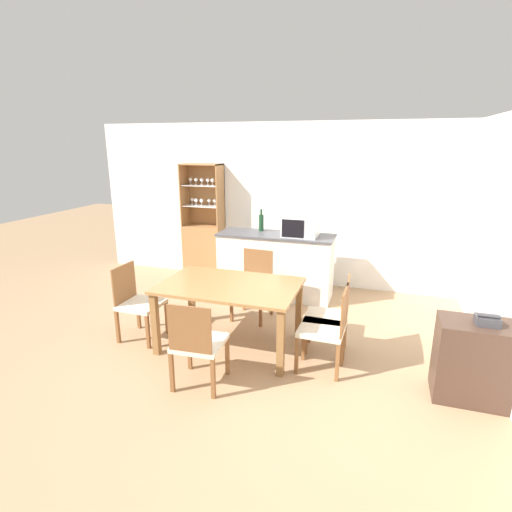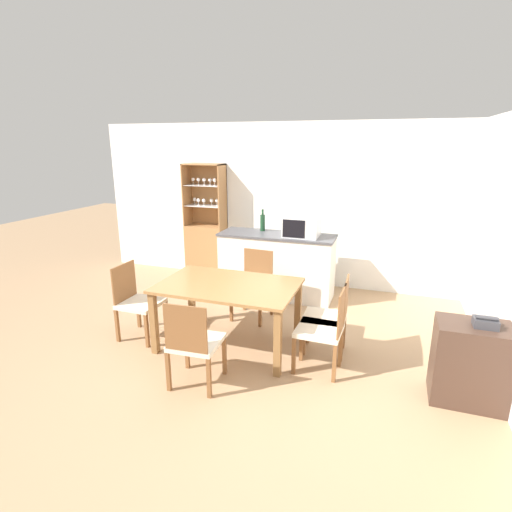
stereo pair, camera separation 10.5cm
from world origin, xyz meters
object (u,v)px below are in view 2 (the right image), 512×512
Objects in this scene: dining_chair_head_near at (194,343)px; dining_chair_side_right_far at (329,317)px; dining_chair_side_right_near at (324,329)px; side_cabinet at (470,363)px; microwave at (302,226)px; wine_bottle at (263,222)px; display_cabinet at (206,242)px; dining_chair_head_far at (253,285)px; dining_chair_side_left_near at (137,301)px; dining_table at (228,293)px; telephone at (486,322)px.

dining_chair_head_near and dining_chair_side_right_far have the same top height.
dining_chair_side_right_near is 0.30m from dining_chair_side_right_far.
side_cabinet is (2.40, 0.58, -0.08)m from dining_chair_head_near.
dining_chair_head_near is 1.80× the size of microwave.
wine_bottle reaches higher than dining_chair_side_right_far.
display_cabinet is 1.91m from dining_chair_head_far.
display_cabinet is 4.46m from side_cabinet.
dining_chair_side_left_near is 3.50m from side_cabinet.
display_cabinet reaches higher than wine_bottle.
dining_chair_head_far is (0.00, 0.83, -0.19)m from dining_table.
dining_chair_head_near is at bearing -85.68° from wine_bottle.
telephone is (2.46, -1.10, 0.34)m from dining_chair_head_far.
dining_chair_side_right_near reaches higher than side_cabinet.
microwave is at bearing 136.46° from telephone.
dining_chair_side_right_near is (1.09, 0.68, 0.00)m from dining_chair_head_near.
dining_chair_head_far is 1.20m from wine_bottle.
dining_table is at bearing 84.26° from dining_chair_side_right_near.
telephone reaches higher than dining_table.
wine_bottle reaches higher than microwave.
dining_chair_side_right_far is at bearing 152.44° from dining_chair_head_far.
display_cabinet is 2.16× the size of dining_chair_side_right_far.
microwave reaches higher than dining_chair_side_left_near.
microwave is at bearing 75.07° from dining_table.
dining_chair_side_left_near is (-1.10, 0.68, 0.00)m from dining_chair_head_near.
dining_chair_head_near is 2.68× the size of wine_bottle.
dining_chair_side_left_near reaches higher than dining_table.
dining_chair_side_right_near is 2.19m from dining_chair_side_left_near.
dining_chair_head_far is 1.20× the size of side_cabinet.
microwave is 0.66× the size of side_cabinet.
dining_chair_side_right_near is 1.41m from telephone.
dining_chair_side_right_far is at bearing 163.02° from side_cabinet.
telephone is at bearing -19.87° from side_cabinet.
dining_table is at bearing 173.68° from telephone.
dining_chair_head_near is 1.66m from dining_chair_head_far.
dining_chair_side_right_far is 1.80× the size of microwave.
display_cabinet is at bearing 162.07° from wine_bottle.
microwave reaches higher than dining_chair_side_right_far.
display_cabinet reaches higher than dining_chair_side_left_near.
dining_chair_head_near is at bearing 94.32° from dining_chair_head_far.
side_cabinet is (1.30, -0.10, -0.08)m from dining_chair_side_right_near.
dining_chair_side_right_near is 1.31m from side_cabinet.
dining_chair_head_near and dining_chair_head_far have the same top height.
microwave is (0.44, 0.82, 0.65)m from dining_chair_head_far.
telephone is (2.66, -2.09, -0.30)m from wine_bottle.
dining_chair_head_far is at bearing 155.87° from telephone.
microwave reaches higher than dining_chair_head_near.
dining_chair_side_left_near is at bearing 95.95° from dining_chair_side_right_far.
dining_chair_head_near is 1.47m from dining_chair_side_right_far.
dining_chair_side_right_far is at bearing 162.88° from telephone.
dining_chair_head_near reaches higher than dining_table.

